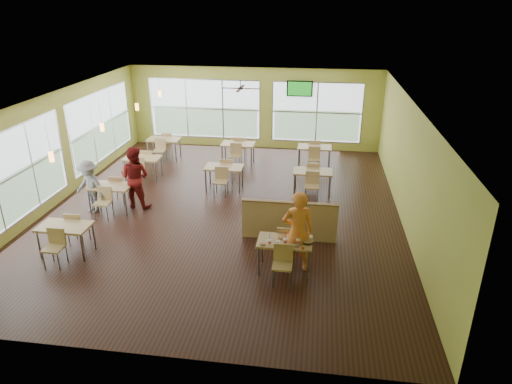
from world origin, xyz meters
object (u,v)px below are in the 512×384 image
Objects in this scene: half_wall_divider at (289,220)px; food_basket at (308,241)px; main_table at (285,245)px; man_plaid at (298,232)px.

food_basket is at bearing -71.19° from half_wall_divider.
main_table is 0.43m from man_plaid.
main_table is 5.56× the size of food_basket.
main_table reaches higher than food_basket.
food_basket is at bearing -3.27° from main_table.
half_wall_divider is at bearing 90.00° from main_table.
man_plaid reaches higher than main_table.
man_plaid is 0.30m from food_basket.
main_table is at bearing 1.75° from man_plaid.
man_plaid is 7.02× the size of food_basket.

